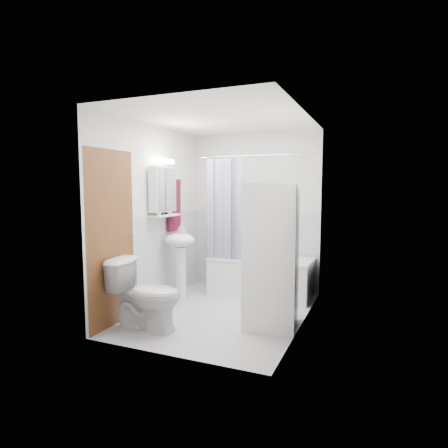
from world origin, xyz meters
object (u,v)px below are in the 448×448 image
at_px(sink, 180,251).
at_px(washer_dryer, 271,256).
at_px(bathtub, 261,275).
at_px(toilet, 146,295).

relative_size(sink, washer_dryer, 0.64).
height_order(bathtub, washer_dryer, washer_dryer).
bearing_deg(sink, washer_dryer, -17.33).
xyz_separation_m(bathtub, sink, (-0.98, -0.65, 0.40)).
height_order(bathtub, sink, sink).
height_order(washer_dryer, toilet, washer_dryer).
relative_size(bathtub, washer_dryer, 0.90).
bearing_deg(bathtub, toilet, -114.31).
bearing_deg(toilet, bathtub, -30.67).
xyz_separation_m(washer_dryer, toilet, (-1.24, -0.65, -0.42)).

